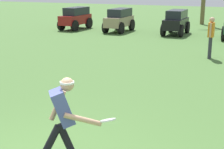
{
  "coord_description": "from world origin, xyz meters",
  "views": [
    {
      "loc": [
        2.85,
        -3.73,
        2.78
      ],
      "look_at": [
        0.05,
        2.72,
        0.9
      ],
      "focal_mm": 55.0,
      "sensor_mm": 36.0,
      "label": 1
    }
  ],
  "objects_px": {
    "frisbee_in_flight": "(108,120)",
    "parked_car_slot_b": "(119,19)",
    "teammate_near_sideline": "(211,34)",
    "parked_car_slot_a": "(76,17)",
    "parked_car_slot_c": "(176,21)",
    "frisbee_thrower": "(62,118)"
  },
  "relations": [
    {
      "from": "parked_car_slot_a",
      "to": "parked_car_slot_c",
      "type": "xyz_separation_m",
      "value": [
        6.23,
        0.25,
        0.0
      ]
    },
    {
      "from": "frisbee_in_flight",
      "to": "parked_car_slot_b",
      "type": "xyz_separation_m",
      "value": [
        -5.7,
        14.38,
        -0.06
      ]
    },
    {
      "from": "parked_car_slot_b",
      "to": "parked_car_slot_c",
      "type": "distance_m",
      "value": 3.34
    },
    {
      "from": "parked_car_slot_a",
      "to": "parked_car_slot_b",
      "type": "xyz_separation_m",
      "value": [
        2.9,
        0.05,
        0.0
      ]
    },
    {
      "from": "frisbee_thrower",
      "to": "frisbee_in_flight",
      "type": "relative_size",
      "value": 4.25
    },
    {
      "from": "frisbee_thrower",
      "to": "frisbee_in_flight",
      "type": "height_order",
      "value": "frisbee_thrower"
    },
    {
      "from": "teammate_near_sideline",
      "to": "parked_car_slot_a",
      "type": "distance_m",
      "value": 10.44
    },
    {
      "from": "frisbee_in_flight",
      "to": "parked_car_slot_c",
      "type": "relative_size",
      "value": 0.14
    },
    {
      "from": "frisbee_thrower",
      "to": "frisbee_in_flight",
      "type": "bearing_deg",
      "value": 21.2
    },
    {
      "from": "teammate_near_sideline",
      "to": "parked_car_slot_a",
      "type": "xyz_separation_m",
      "value": [
        -8.88,
        5.49,
        -0.22
      ]
    },
    {
      "from": "frisbee_in_flight",
      "to": "teammate_near_sideline",
      "type": "relative_size",
      "value": 0.22
    },
    {
      "from": "frisbee_thrower",
      "to": "parked_car_slot_c",
      "type": "bearing_deg",
      "value": 96.63
    },
    {
      "from": "teammate_near_sideline",
      "to": "parked_car_slot_b",
      "type": "relative_size",
      "value": 0.65
    },
    {
      "from": "parked_car_slot_c",
      "to": "frisbee_thrower",
      "type": "bearing_deg",
      "value": -83.37
    },
    {
      "from": "parked_car_slot_c",
      "to": "frisbee_in_flight",
      "type": "bearing_deg",
      "value": -80.78
    },
    {
      "from": "frisbee_thrower",
      "to": "parked_car_slot_a",
      "type": "bearing_deg",
      "value": 118.61
    },
    {
      "from": "frisbee_thrower",
      "to": "parked_car_slot_a",
      "type": "height_order",
      "value": "frisbee_thrower"
    },
    {
      "from": "frisbee_in_flight",
      "to": "parked_car_slot_b",
      "type": "relative_size",
      "value": 0.14
    },
    {
      "from": "frisbee_thrower",
      "to": "parked_car_slot_b",
      "type": "bearing_deg",
      "value": 109.06
    },
    {
      "from": "teammate_near_sideline",
      "to": "parked_car_slot_c",
      "type": "relative_size",
      "value": 0.65
    },
    {
      "from": "frisbee_in_flight",
      "to": "parked_car_slot_a",
      "type": "xyz_separation_m",
      "value": [
        -8.59,
        14.33,
        -0.06
      ]
    },
    {
      "from": "frisbee_thrower",
      "to": "frisbee_in_flight",
      "type": "xyz_separation_m",
      "value": [
        0.64,
        0.25,
        -0.02
      ]
    }
  ]
}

